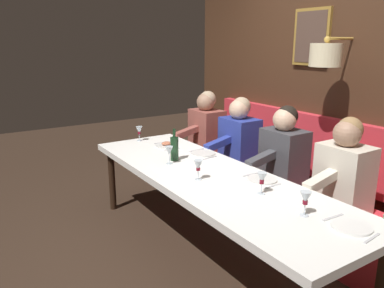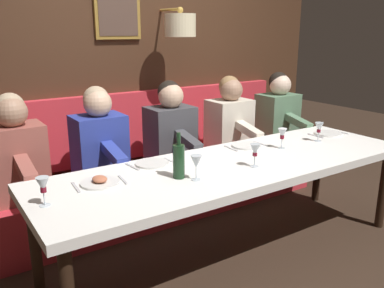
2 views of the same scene
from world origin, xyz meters
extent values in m
plane|color=#332319|center=(0.00, 0.00, 0.00)|extent=(12.00, 12.00, 0.00)
cube|color=white|center=(0.00, 0.00, 0.71)|extent=(0.90, 2.91, 0.06)
cylinder|color=black|center=(-0.35, 1.35, 0.34)|extent=(0.07, 0.07, 0.68)
cylinder|color=black|center=(0.35, -1.35, 0.34)|extent=(0.07, 0.07, 0.68)
cylinder|color=black|center=(0.35, 1.35, 0.34)|extent=(0.07, 0.07, 0.68)
cube|color=red|center=(0.89, 0.00, 0.23)|extent=(0.52, 3.11, 0.45)
cube|color=#422819|center=(1.48, 0.00, 1.45)|extent=(0.10, 4.31, 2.90)
cube|color=red|center=(1.39, 0.00, 0.77)|extent=(0.10, 3.11, 0.64)
cube|color=olive|center=(1.42, 0.24, 1.86)|extent=(0.04, 0.44, 0.56)
cube|color=#4C382D|center=(1.40, 0.24, 1.86)|extent=(0.01, 0.38, 0.50)
cylinder|color=#B78E3D|center=(1.25, -0.21, 1.84)|extent=(0.35, 0.02, 0.02)
cylinder|color=beige|center=(1.08, -0.21, 1.70)|extent=(0.28, 0.28, 0.20)
sphere|color=#B78E3D|center=(1.08, -0.21, 1.83)|extent=(0.06, 0.06, 0.06)
cube|color=beige|center=(0.89, -0.65, 0.73)|extent=(0.30, 0.40, 0.56)
sphere|color=#A37A60|center=(0.87, -0.65, 1.11)|extent=(0.22, 0.22, 0.22)
sphere|color=#937047|center=(0.90, -0.65, 1.14)|extent=(0.20, 0.20, 0.20)
cube|color=beige|center=(0.60, -0.65, 0.77)|extent=(0.33, 0.09, 0.14)
cube|color=#3D3D42|center=(0.89, 0.02, 0.73)|extent=(0.30, 0.40, 0.56)
sphere|color=#D1A889|center=(0.87, 0.02, 1.11)|extent=(0.22, 0.22, 0.22)
sphere|color=black|center=(0.90, 0.02, 1.14)|extent=(0.20, 0.20, 0.20)
cube|color=#3D3D42|center=(0.60, 0.02, 0.77)|extent=(0.33, 0.09, 0.14)
cube|color=#283893|center=(0.89, 0.68, 0.73)|extent=(0.30, 0.40, 0.56)
sphere|color=#D1A889|center=(0.87, 0.68, 1.11)|extent=(0.22, 0.22, 0.22)
sphere|color=tan|center=(0.90, 0.68, 1.14)|extent=(0.20, 0.20, 0.20)
cube|color=#283893|center=(0.60, 0.68, 0.77)|extent=(0.33, 0.09, 0.14)
cube|color=#934C42|center=(0.89, 1.31, 0.73)|extent=(0.30, 0.40, 0.56)
sphere|color=#A37A60|center=(0.87, 1.31, 1.11)|extent=(0.22, 0.22, 0.22)
sphere|color=tan|center=(0.90, 1.31, 1.14)|extent=(0.20, 0.20, 0.20)
cube|color=#934C42|center=(0.60, 1.31, 0.77)|extent=(0.33, 0.09, 0.14)
cylinder|color=silver|center=(0.13, 0.97, 0.75)|extent=(0.24, 0.24, 0.01)
ellipsoid|color=#B76647|center=(0.13, 0.97, 0.77)|extent=(0.11, 0.09, 0.04)
cube|color=silver|center=(0.11, 0.83, 0.74)|extent=(0.17, 0.03, 0.01)
cube|color=silver|center=(0.15, 1.12, 0.74)|extent=(0.18, 0.03, 0.01)
cylinder|color=white|center=(0.17, -1.22, 0.75)|extent=(0.24, 0.24, 0.01)
cube|color=silver|center=(0.15, -1.37, 0.74)|extent=(0.17, 0.03, 0.01)
cube|color=silver|center=(0.19, -1.08, 0.74)|extent=(0.18, 0.02, 0.01)
cylinder|color=silver|center=(0.29, 0.52, 0.75)|extent=(0.24, 0.24, 0.01)
cube|color=silver|center=(0.27, 0.38, 0.74)|extent=(0.17, 0.03, 0.01)
cube|color=silver|center=(0.31, 0.67, 0.74)|extent=(0.18, 0.03, 0.01)
cylinder|color=silver|center=(0.27, -0.34, 0.75)|extent=(0.24, 0.24, 0.01)
cube|color=silver|center=(0.25, -0.48, 0.74)|extent=(0.17, 0.02, 0.01)
cube|color=silver|center=(0.29, -0.19, 0.74)|extent=(0.18, 0.03, 0.01)
cylinder|color=silver|center=(0.06, -0.96, 0.74)|extent=(0.06, 0.06, 0.00)
cylinder|color=silver|center=(0.06, -0.96, 0.78)|extent=(0.01, 0.01, 0.07)
cone|color=silver|center=(0.06, -0.96, 0.86)|extent=(0.07, 0.07, 0.08)
cylinder|color=maroon|center=(0.06, -0.96, 0.83)|extent=(0.03, 0.03, 0.02)
cylinder|color=silver|center=(0.08, -0.54, 0.74)|extent=(0.06, 0.06, 0.00)
cylinder|color=silver|center=(0.08, -0.54, 0.78)|extent=(0.01, 0.01, 0.07)
cone|color=silver|center=(0.08, -0.54, 0.86)|extent=(0.07, 0.07, 0.08)
cylinder|color=maroon|center=(0.08, -0.54, 0.84)|extent=(0.03, 0.03, 0.03)
cylinder|color=silver|center=(-0.14, 0.44, 0.74)|extent=(0.06, 0.06, 0.00)
cylinder|color=silver|center=(-0.14, 0.44, 0.78)|extent=(0.01, 0.01, 0.07)
cone|color=silver|center=(-0.14, 0.44, 0.86)|extent=(0.07, 0.07, 0.08)
cylinder|color=silver|center=(-0.01, 1.34, 0.74)|extent=(0.06, 0.06, 0.00)
cylinder|color=silver|center=(-0.01, 1.34, 0.78)|extent=(0.01, 0.01, 0.07)
cone|color=silver|center=(-0.01, 1.34, 0.86)|extent=(0.07, 0.07, 0.08)
cylinder|color=maroon|center=(-0.01, 1.34, 0.83)|extent=(0.03, 0.03, 0.03)
cylinder|color=silver|center=(-0.14, -0.05, 0.74)|extent=(0.06, 0.06, 0.00)
cylinder|color=silver|center=(-0.14, -0.05, 0.78)|extent=(0.01, 0.01, 0.07)
cone|color=silver|center=(-0.14, -0.05, 0.86)|extent=(0.07, 0.07, 0.08)
cylinder|color=maroon|center=(-0.14, -0.05, 0.83)|extent=(0.03, 0.03, 0.02)
cylinder|color=#19381E|center=(-0.04, 0.51, 0.85)|extent=(0.08, 0.08, 0.22)
cylinder|color=#19381E|center=(-0.04, 0.51, 1.00)|extent=(0.03, 0.03, 0.08)
camera|label=1|loc=(-1.74, -2.44, 1.81)|focal=35.58mm
camera|label=2|loc=(-2.15, 1.81, 1.66)|focal=38.13mm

